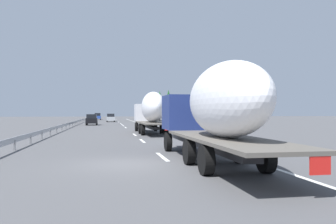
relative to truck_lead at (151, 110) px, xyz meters
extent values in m
plane|color=#4C4C4F|center=(20.13, 3.60, -2.37)|extent=(260.00, 260.00, 0.00)
cube|color=white|center=(-17.87, 1.80, -2.36)|extent=(3.20, 0.20, 0.01)
cube|color=white|center=(-8.57, 1.80, -2.36)|extent=(3.20, 0.20, 0.01)
cube|color=white|center=(-1.46, 1.80, -2.36)|extent=(3.20, 0.20, 0.01)
cube|color=white|center=(14.45, 1.80, -2.36)|extent=(3.20, 0.20, 0.01)
cube|color=white|center=(21.27, 1.80, -2.36)|extent=(3.20, 0.20, 0.01)
cube|color=white|center=(26.01, 1.80, -2.36)|extent=(3.20, 0.20, 0.01)
cube|color=white|center=(31.67, 1.80, -2.36)|extent=(3.20, 0.20, 0.01)
cube|color=white|center=(43.11, 1.80, -2.36)|extent=(3.20, 0.20, 0.01)
cube|color=white|center=(64.43, 1.80, -2.36)|extent=(3.20, 0.20, 0.01)
cube|color=white|center=(25.13, -1.90, -2.36)|extent=(110.00, 0.20, 0.01)
cube|color=silver|center=(4.63, 0.00, -0.22)|extent=(2.40, 2.50, 1.90)
cube|color=black|center=(5.73, 0.00, 0.28)|extent=(0.08, 2.12, 0.80)
cube|color=#262628|center=(1.72, 0.00, -1.70)|extent=(10.70, 0.70, 0.24)
cube|color=#59544C|center=(-1.19, 0.00, -1.23)|extent=(9.23, 2.50, 0.12)
ellipsoid|color=white|center=(-1.34, 0.00, 0.32)|extent=(6.21, 2.20, 2.97)
cube|color=red|center=(-5.77, -0.69, -1.47)|extent=(0.04, 0.56, 0.56)
cylinder|color=black|center=(4.63, 1.10, -1.85)|extent=(1.04, 0.30, 1.04)
cylinder|color=black|center=(4.63, -1.10, -1.85)|extent=(1.04, 0.30, 1.04)
cylinder|color=black|center=(0.01, 1.10, -1.85)|extent=(1.04, 0.35, 1.04)
cylinder|color=black|center=(0.01, -1.10, -1.85)|extent=(1.04, 0.35, 1.04)
cylinder|color=black|center=(-2.39, 1.10, -1.85)|extent=(1.04, 0.35, 1.04)
cylinder|color=black|center=(-2.39, -1.10, -1.85)|extent=(1.04, 0.35, 1.04)
cube|color=navy|center=(-15.58, 0.00, -0.22)|extent=(2.40, 2.50, 1.90)
cube|color=black|center=(-14.48, 0.00, 0.28)|extent=(0.08, 2.12, 0.80)
cube|color=#262628|center=(-18.63, 0.00, -1.70)|extent=(11.22, 0.70, 0.24)
cube|color=#59544C|center=(-21.68, 0.00, -1.23)|extent=(9.80, 2.50, 0.12)
ellipsoid|color=white|center=(-21.73, 0.00, 0.27)|extent=(6.83, 2.20, 2.86)
cube|color=red|center=(-26.55, -0.69, -1.47)|extent=(0.04, 0.56, 0.56)
cylinder|color=black|center=(-15.58, 1.10, -1.85)|extent=(1.04, 0.30, 1.04)
cylinder|color=black|center=(-15.58, -1.10, -1.85)|extent=(1.04, 0.30, 1.04)
cylinder|color=black|center=(-20.48, 1.10, -1.85)|extent=(1.04, 0.35, 1.04)
cylinder|color=black|center=(-20.48, -1.10, -1.85)|extent=(1.04, 0.35, 1.04)
cylinder|color=black|center=(-22.88, 1.10, -1.85)|extent=(1.04, 0.35, 1.04)
cylinder|color=black|center=(-22.88, -1.10, -1.85)|extent=(1.04, 0.35, 1.04)
cube|color=black|center=(24.84, 6.97, -1.63)|extent=(4.09, 1.87, 0.84)
cube|color=black|center=(24.54, 6.97, -0.86)|extent=(2.25, 1.64, 0.70)
cylinder|color=black|center=(26.11, 7.80, -2.05)|extent=(0.64, 0.22, 0.64)
cylinder|color=black|center=(26.11, 6.13, -2.05)|extent=(0.64, 0.22, 0.64)
cylinder|color=black|center=(23.58, 7.80, -2.05)|extent=(0.64, 0.22, 0.64)
cylinder|color=black|center=(23.58, 6.13, -2.05)|extent=(0.64, 0.22, 0.64)
cube|color=#28479E|center=(67.17, 7.09, -1.63)|extent=(4.13, 1.85, 0.84)
cube|color=black|center=(66.86, 7.09, -0.79)|extent=(2.27, 1.63, 0.82)
cylinder|color=black|center=(68.45, 7.92, -2.05)|extent=(0.64, 0.22, 0.64)
cylinder|color=black|center=(68.45, 6.27, -2.05)|extent=(0.64, 0.22, 0.64)
cylinder|color=black|center=(65.89, 7.92, -2.05)|extent=(0.64, 0.22, 0.64)
cylinder|color=black|center=(65.89, 6.27, -2.05)|extent=(0.64, 0.22, 0.64)
cube|color=#ADB2B7|center=(44.69, 3.57, -1.63)|extent=(4.18, 1.86, 0.84)
cube|color=black|center=(44.38, 3.57, -0.85)|extent=(2.30, 1.63, 0.71)
cylinder|color=black|center=(45.99, 4.39, -2.05)|extent=(0.64, 0.22, 0.64)
cylinder|color=black|center=(45.99, 2.74, -2.05)|extent=(0.64, 0.22, 0.64)
cylinder|color=black|center=(43.40, 4.39, -2.05)|extent=(0.64, 0.22, 0.64)
cylinder|color=black|center=(43.40, 2.74, -2.05)|extent=(0.64, 0.22, 0.64)
cylinder|color=gray|center=(21.38, -3.10, -1.09)|extent=(0.10, 0.10, 2.55)
cube|color=#2D569E|center=(21.38, -3.10, 0.54)|extent=(0.06, 0.90, 0.70)
cylinder|color=#472D19|center=(62.52, -6.76, -1.51)|extent=(0.33, 0.33, 1.70)
cone|color=#194C1E|center=(62.52, -6.76, 1.56)|extent=(3.16, 3.16, 4.44)
cylinder|color=#472D19|center=(42.35, -9.57, -1.43)|extent=(0.38, 0.38, 1.88)
cone|color=#194C1E|center=(42.35, -9.57, 2.29)|extent=(2.56, 2.56, 5.56)
cylinder|color=#472D19|center=(58.19, -7.23, -1.62)|extent=(0.29, 0.29, 1.48)
cone|color=#286B2D|center=(58.19, -7.23, 0.98)|extent=(3.75, 3.75, 3.74)
cylinder|color=#472D19|center=(52.99, -8.19, -1.46)|extent=(0.30, 0.30, 1.82)
cone|color=#194C1E|center=(52.99, -8.19, 2.14)|extent=(3.57, 3.57, 5.37)
cylinder|color=#472D19|center=(55.29, -9.54, -1.39)|extent=(0.36, 0.36, 1.95)
cone|color=#1E5B23|center=(55.29, -9.54, 2.57)|extent=(3.48, 3.48, 5.97)
cylinder|color=#472D19|center=(48.31, -6.78, -1.65)|extent=(0.27, 0.27, 1.44)
cone|color=#194C1E|center=(48.31, -6.78, 2.02)|extent=(2.71, 2.71, 5.89)
cube|color=#9EA0A5|center=(23.13, 9.60, -1.77)|extent=(94.00, 0.06, 0.32)
cube|color=slate|center=(-13.65, 9.60, -2.07)|extent=(0.10, 0.10, 0.60)
cube|color=slate|center=(-9.57, 9.60, -2.07)|extent=(0.10, 0.10, 0.60)
cube|color=slate|center=(-5.48, 9.60, -2.07)|extent=(0.10, 0.10, 0.60)
cube|color=slate|center=(-1.39, 9.60, -2.07)|extent=(0.10, 0.10, 0.60)
cube|color=slate|center=(2.69, 9.60, -2.07)|extent=(0.10, 0.10, 0.60)
cube|color=slate|center=(6.78, 9.60, -2.07)|extent=(0.10, 0.10, 0.60)
cube|color=slate|center=(10.87, 9.60, -2.07)|extent=(0.10, 0.10, 0.60)
cube|color=slate|center=(14.96, 9.60, -2.07)|extent=(0.10, 0.10, 0.60)
cube|color=slate|center=(19.04, 9.60, -2.07)|extent=(0.10, 0.10, 0.60)
cube|color=slate|center=(23.13, 9.60, -2.07)|extent=(0.10, 0.10, 0.60)
cube|color=slate|center=(27.22, 9.60, -2.07)|extent=(0.10, 0.10, 0.60)
cube|color=slate|center=(31.30, 9.60, -2.07)|extent=(0.10, 0.10, 0.60)
cube|color=slate|center=(35.39, 9.60, -2.07)|extent=(0.10, 0.10, 0.60)
cube|color=slate|center=(39.48, 9.60, -2.07)|extent=(0.10, 0.10, 0.60)
cube|color=slate|center=(43.56, 9.60, -2.07)|extent=(0.10, 0.10, 0.60)
cube|color=slate|center=(47.65, 9.60, -2.07)|extent=(0.10, 0.10, 0.60)
cube|color=slate|center=(51.74, 9.60, -2.07)|extent=(0.10, 0.10, 0.60)
cube|color=slate|center=(55.83, 9.60, -2.07)|extent=(0.10, 0.10, 0.60)
cube|color=slate|center=(59.91, 9.60, -2.07)|extent=(0.10, 0.10, 0.60)
cube|color=slate|center=(64.00, 9.60, -2.07)|extent=(0.10, 0.10, 0.60)
cube|color=slate|center=(68.09, 9.60, -2.07)|extent=(0.10, 0.10, 0.60)
camera|label=1|loc=(-33.98, 4.45, -0.22)|focal=36.04mm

